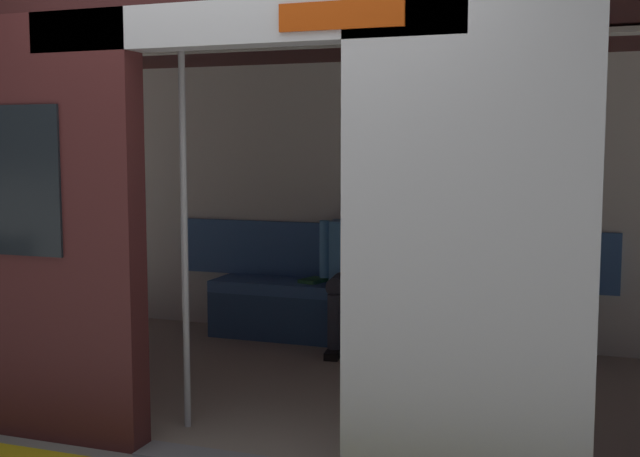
{
  "coord_description": "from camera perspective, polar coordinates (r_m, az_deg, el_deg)",
  "views": [
    {
      "loc": [
        -1.61,
        3.38,
        1.53
      ],
      "look_at": [
        0.06,
        -1.34,
        1.01
      ],
      "focal_mm": 44.84,
      "sensor_mm": 36.0,
      "label": 1
    }
  ],
  "objects": [
    {
      "name": "person_seated",
      "position": [
        6.04,
        2.44,
        -2.17
      ],
      "size": [
        0.55,
        0.71,
        1.19
      ],
      "color": "#4C8CC6",
      "rests_on": "ground_plane"
    },
    {
      "name": "train_car",
      "position": [
        4.97,
        -0.4,
        6.07
      ],
      "size": [
        6.4,
        2.9,
        2.3
      ],
      "color": "silver",
      "rests_on": "ground_plane"
    },
    {
      "name": "grab_pole_far",
      "position": [
        4.06,
        3.15,
        -0.42
      ],
      "size": [
        0.04,
        0.04,
        2.16
      ],
      "primitive_type": "cylinder",
      "color": "silver",
      "rests_on": "ground_plane"
    },
    {
      "name": "handbag",
      "position": [
        6.04,
        6.81,
        -3.49
      ],
      "size": [
        0.26,
        0.15,
        0.17
      ],
      "color": "#262D4C",
      "rests_on": "bench_seat"
    },
    {
      "name": "book",
      "position": [
        6.3,
        -0.47,
        -3.72
      ],
      "size": [
        0.2,
        0.25,
        0.03
      ],
      "primitive_type": "cube",
      "rotation": [
        0.0,
        0.0,
        -0.28
      ],
      "color": "#33723F",
      "rests_on": "bench_seat"
    },
    {
      "name": "bench_seat",
      "position": [
        6.1,
        3.82,
        -5.2
      ],
      "size": [
        2.65,
        0.44,
        0.46
      ],
      "color": "#38609E",
      "rests_on": "ground_plane"
    },
    {
      "name": "grab_pole_door",
      "position": [
        4.31,
        -9.65,
        -0.12
      ],
      "size": [
        0.04,
        0.04,
        2.16
      ],
      "primitive_type": "cylinder",
      "color": "silver",
      "rests_on": "ground_plane"
    }
  ]
}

